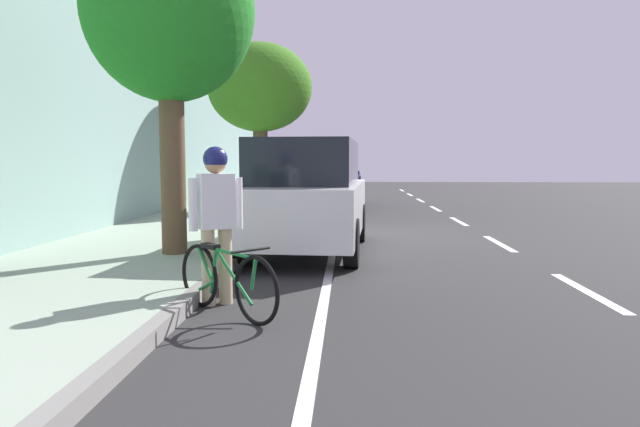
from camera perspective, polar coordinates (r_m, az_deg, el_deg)
ground at (r=12.80m, az=3.70°, el=-2.07°), size 66.42×66.42×0.00m
sidewalk at (r=13.29m, az=-12.87°, el=-1.56°), size 3.55×41.51×0.17m
curb_edge at (r=12.91m, az=-4.92°, el=-1.65°), size 0.16×41.51×0.17m
lane_stripe_centre at (r=13.87m, az=15.27°, el=-1.66°), size 0.14×40.00×0.01m
lane_stripe_bike_edge at (r=12.81m, az=1.62°, el=-2.04°), size 0.12×41.51×0.01m
building_facade at (r=13.93m, az=-21.21°, el=8.66°), size 0.50×41.51×5.09m
parked_pickup_dark_blue_nearest at (r=20.71m, az=1.37°, el=3.21°), size 2.10×5.34×1.95m
parked_suv_white_second at (r=10.18m, az=-1.29°, el=1.86°), size 2.18×4.80×1.99m
bicycle_at_curb at (r=6.13m, az=-9.38°, el=-6.58°), size 1.30×1.23×0.76m
cyclist_with_backpack at (r=6.52m, az=-10.40°, el=0.53°), size 0.55×0.52×1.78m
street_tree_near_cyclist at (r=18.16m, az=-6.01°, el=12.24°), size 3.22×3.22×5.10m
street_tree_mid_block at (r=9.58m, az=-14.79°, el=18.81°), size 2.62×2.62×5.20m
fire_hydrant at (r=20.32m, az=-3.26°, el=2.29°), size 0.22×0.22×0.84m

